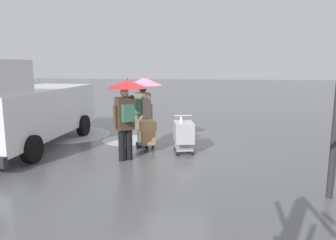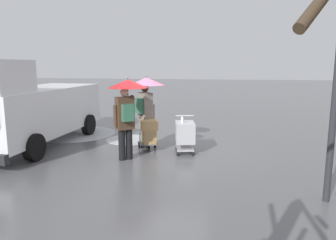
{
  "view_description": "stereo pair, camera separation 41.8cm",
  "coord_description": "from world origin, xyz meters",
  "px_view_note": "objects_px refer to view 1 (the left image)",
  "views": [
    {
      "loc": [
        -1.24,
        8.83,
        2.49
      ],
      "look_at": [
        -0.18,
        0.68,
        1.05
      ],
      "focal_mm": 34.11,
      "sensor_mm": 36.0,
      "label": 1
    },
    {
      "loc": [
        -1.65,
        8.77,
        2.49
      ],
      "look_at": [
        -0.18,
        0.68,
        1.05
      ],
      "focal_mm": 34.11,
      "sensor_mm": 36.0,
      "label": 2
    }
  ],
  "objects_px": {
    "hand_dolly_boxes": "(147,132)",
    "pedestrian_black_side": "(126,101)",
    "cargo_van_parked_right": "(25,109)",
    "shopping_cart_vendor": "(184,133)",
    "pedestrian_pink_side": "(144,96)"
  },
  "relations": [
    {
      "from": "hand_dolly_boxes",
      "to": "pedestrian_black_side",
      "type": "bearing_deg",
      "value": 71.77
    },
    {
      "from": "hand_dolly_boxes",
      "to": "pedestrian_black_side",
      "type": "relative_size",
      "value": 0.61
    },
    {
      "from": "cargo_van_parked_right",
      "to": "shopping_cart_vendor",
      "type": "distance_m",
      "value": 4.76
    },
    {
      "from": "pedestrian_pink_side",
      "to": "cargo_van_parked_right",
      "type": "bearing_deg",
      "value": 7.27
    },
    {
      "from": "shopping_cart_vendor",
      "to": "hand_dolly_boxes",
      "type": "bearing_deg",
      "value": -5.41
    },
    {
      "from": "cargo_van_parked_right",
      "to": "hand_dolly_boxes",
      "type": "distance_m",
      "value": 3.7
    },
    {
      "from": "cargo_van_parked_right",
      "to": "pedestrian_black_side",
      "type": "distance_m",
      "value": 3.43
    },
    {
      "from": "cargo_van_parked_right",
      "to": "shopping_cart_vendor",
      "type": "xyz_separation_m",
      "value": [
        -4.72,
        -0.08,
        -0.61
      ]
    },
    {
      "from": "shopping_cart_vendor",
      "to": "hand_dolly_boxes",
      "type": "height_order",
      "value": "hand_dolly_boxes"
    },
    {
      "from": "shopping_cart_vendor",
      "to": "pedestrian_black_side",
      "type": "height_order",
      "value": "pedestrian_black_side"
    },
    {
      "from": "cargo_van_parked_right",
      "to": "shopping_cart_vendor",
      "type": "height_order",
      "value": "cargo_van_parked_right"
    },
    {
      "from": "hand_dolly_boxes",
      "to": "pedestrian_black_side",
      "type": "distance_m",
      "value": 1.47
    },
    {
      "from": "hand_dolly_boxes",
      "to": "pedestrian_pink_side",
      "type": "xyz_separation_m",
      "value": [
        0.14,
        -0.26,
        1.03
      ]
    },
    {
      "from": "pedestrian_pink_side",
      "to": "pedestrian_black_side",
      "type": "relative_size",
      "value": 1.0
    },
    {
      "from": "hand_dolly_boxes",
      "to": "cargo_van_parked_right",
      "type": "bearing_deg",
      "value": 2.91
    }
  ]
}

